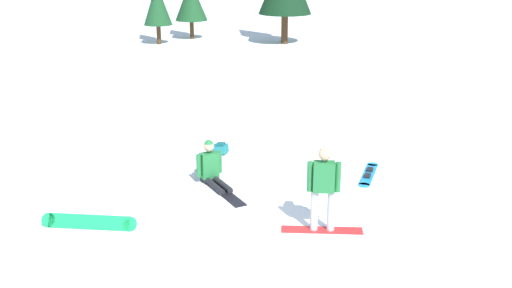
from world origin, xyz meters
TOP-DOWN VIEW (x-y plane):
  - ground_plane at (0.00, 0.00)m, footprint 800.00×800.00m
  - snowboarder_foreground at (1.94, -0.51)m, footprint 1.58×0.51m
  - snowboarder_midground at (-0.08, 2.08)m, footprint 1.05×1.75m
  - loose_snowboard_far_spare at (3.62, 2.27)m, footprint 0.91×1.64m
  - loose_snowboard_near_right at (-2.53, 0.05)m, footprint 1.90×0.54m
  - backpack_teal at (0.14, 4.15)m, footprint 0.55×0.48m

SIDE VIEW (x-z plane):
  - ground_plane at x=0.00m, z-range 0.00..0.00m
  - loose_snowboard_far_spare at x=3.62m, z-range -0.02..0.07m
  - loose_snowboard_near_right at x=-2.53m, z-range 0.00..0.26m
  - backpack_teal at x=0.14m, z-range -0.01..0.29m
  - snowboarder_midground at x=-0.08m, z-range -0.15..0.86m
  - snowboarder_foreground at x=1.94m, z-range 0.04..1.72m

